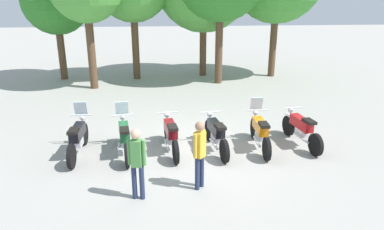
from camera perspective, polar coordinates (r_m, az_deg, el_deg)
The scene contains 10 objects.
ground_plane at distance 10.36m, azimuth 0.24°, elevation -5.61°, with size 80.00×80.00×0.00m, color #9E9B93.
motorcycle_0 at distance 10.39m, azimuth -17.69°, elevation -3.38°, with size 0.62×2.19×1.37m.
motorcycle_1 at distance 10.11m, azimuth -10.71°, elevation -3.42°, with size 0.62×2.18×1.37m.
motorcycle_2 at distance 10.15m, azimuth -3.41°, elevation -3.10°, with size 0.62×2.19×0.99m.
motorcycle_3 at distance 10.21m, azimuth 3.82°, elevation -2.98°, with size 0.62×2.18×0.99m.
motorcycle_4 at distance 10.51m, azimuth 10.74°, elevation -2.53°, with size 0.62×2.19×1.37m.
motorcycle_5 at distance 11.04m, azimuth 16.95°, elevation -2.06°, with size 0.62×2.18×0.99m.
person_0 at distance 7.75m, azimuth -8.76°, elevation -6.97°, with size 0.41×0.25×1.63m.
person_1 at distance 8.07m, azimuth 1.22°, elevation -5.64°, with size 0.33×0.35×1.63m.
tree_0 at distance 19.60m, azimuth -20.86°, elevation 16.58°, with size 3.31×3.31×5.58m.
Camera 1 is at (-0.87, -9.39, 4.30)m, focal length 33.54 mm.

